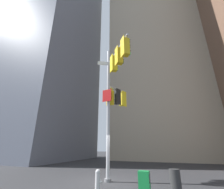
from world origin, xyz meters
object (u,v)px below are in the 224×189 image
(newspaper_box, at_px, (144,183))
(trash_bin, at_px, (175,181))
(fire_hydrant, at_px, (98,180))
(signal_pole_assembly, at_px, (115,88))

(newspaper_box, bearing_deg, trash_bin, 32.18)
(fire_hydrant, height_order, trash_bin, trash_bin)
(fire_hydrant, bearing_deg, signal_pole_assembly, 84.38)
(signal_pole_assembly, distance_m, fire_hydrant, 5.27)
(trash_bin, bearing_deg, signal_pole_assembly, 165.19)
(signal_pole_assembly, bearing_deg, trash_bin, -14.81)
(newspaper_box, xyz_separation_m, trash_bin, (1.19, 0.75, 0.02))
(newspaper_box, height_order, trash_bin, trash_bin)
(signal_pole_assembly, distance_m, trash_bin, 5.84)
(signal_pole_assembly, bearing_deg, newspaper_box, -40.52)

